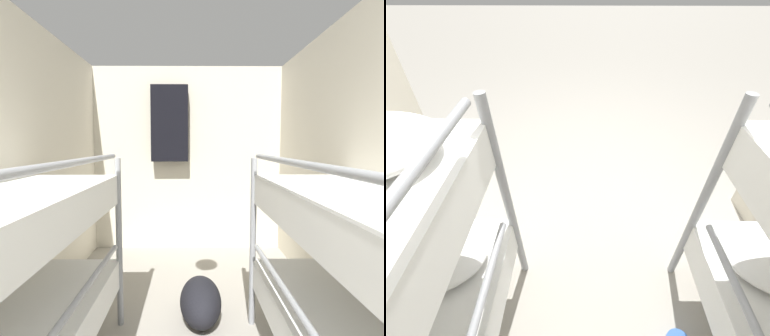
{
  "view_description": "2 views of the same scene",
  "coord_description": "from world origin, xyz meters",
  "views": [
    {
      "loc": [
        0.02,
        0.3,
        1.33
      ],
      "look_at": [
        0.05,
        3.2,
        1.08
      ],
      "focal_mm": 28.0,
      "sensor_mm": 36.0,
      "label": 1
    },
    {
      "loc": [
        0.12,
        1.43,
        1.6
      ],
      "look_at": [
        0.13,
        0.51,
        0.82
      ],
      "focal_mm": 24.0,
      "sensor_mm": 36.0,
      "label": 2
    }
  ],
  "objects": [
    {
      "name": "ground_plane",
      "position": [
        0.0,
        0.0,
        0.0
      ],
      "size": [
        20.0,
        20.0,
        0.0
      ],
      "primitive_type": "plane",
      "color": "gray"
    }
  ]
}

